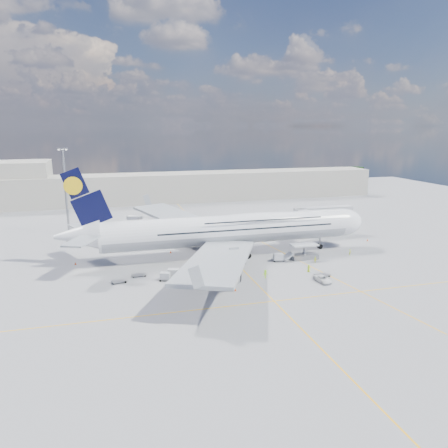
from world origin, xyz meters
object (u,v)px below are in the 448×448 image
object	(u,v)px
cone_nose	(368,240)
cone_wing_right_outer	(235,290)
dolly_nose_far	(322,275)
cone_wing_left_outer	(177,231)
cargo_loader	(303,254)
cone_wing_left_inner	(171,252)
baggage_tug	(219,277)
airliner	(230,229)
dolly_nose_near	(278,257)
catering_truck_inner	(188,231)
crew_nose	(350,252)
service_van	(323,279)
crew_wing	(177,283)
dolly_row_a	(139,275)
cone_wing_right_inner	(229,277)
light_mast	(66,190)
dolly_row_b	(173,273)
crew_loader	(315,260)
dolly_back	(119,281)
jet_bridge	(318,214)
catering_truck_outer	(137,222)
cone_tail	(75,264)
crew_tug	(265,274)
dolly_row_c	(165,276)
crew_van	(309,268)

from	to	relation	value
cone_nose	cone_wing_right_outer	world-z (taller)	cone_nose
dolly_nose_far	cone_wing_left_outer	distance (m)	53.47
cargo_loader	cone_wing_left_inner	bearing A→B (deg)	155.93
dolly_nose_far	baggage_tug	xyz separation A→B (m)	(-22.28, 3.05, 0.51)
airliner	dolly_nose_near	world-z (taller)	airliner
catering_truck_inner	crew_nose	bearing A→B (deg)	-53.32
service_van	crew_wing	world-z (taller)	crew_wing
dolly_row_a	cone_wing_right_inner	xyz separation A→B (m)	(18.28, -6.27, -0.05)
cone_wing_left_inner	cone_wing_right_inner	distance (m)	23.95
light_mast	dolly_row_b	size ratio (longest dim) A/B	7.17
crew_loader	cone_wing_right_outer	size ratio (longest dim) A/B	2.95
airliner	dolly_row_b	size ratio (longest dim) A/B	22.27
dolly_back	crew_wing	distance (m)	12.48
jet_bridge	catering_truck_inner	xyz separation A→B (m)	(-36.03, 10.78, -5.21)
dolly_back	baggage_tug	xyz separation A→B (m)	(20.03, -4.62, 0.53)
light_mast	cone_nose	distance (m)	88.54
crew_loader	cone_nose	world-z (taller)	crew_loader
dolly_nose_far	dolly_nose_near	distance (m)	13.64
dolly_nose_far	cone_wing_right_outer	world-z (taller)	cone_wing_right_outer
catering_truck_inner	airliner	bearing A→B (deg)	-87.38
dolly_nose_near	airliner	bearing A→B (deg)	149.02
crew_wing	cone_nose	distance (m)	61.67
dolly_row_a	dolly_back	size ratio (longest dim) A/B	0.95
catering_truck_outer	cone_wing_left_inner	world-z (taller)	catering_truck_outer
dolly_nose_far	cone_tail	world-z (taller)	cone_tail
airliner	dolly_row_b	distance (m)	21.29
service_van	crew_tug	bearing A→B (deg)	147.21
cone_wing_left_outer	cone_wing_right_inner	xyz separation A→B (m)	(3.84, -43.65, 0.02)
crew_loader	cone_nose	size ratio (longest dim) A/B	2.54
cargo_loader	catering_truck_outer	bearing A→B (deg)	128.96
dolly_row_c	baggage_tug	distance (m)	11.27
airliner	dolly_row_b	bearing A→B (deg)	-142.28
baggage_tug	catering_truck_inner	world-z (taller)	catering_truck_inner
dolly_row_a	cone_wing_right_inner	distance (m)	19.33
cone_wing_right_outer	cone_nose	bearing A→B (deg)	29.43
light_mast	airliner	bearing A→B (deg)	-41.00
dolly_row_c	crew_van	size ratio (longest dim) A/B	1.80
light_mast	dolly_nose_near	world-z (taller)	light_mast
airliner	cone_tail	bearing A→B (deg)	175.81
cargo_loader	baggage_tug	bearing A→B (deg)	-157.57
crew_wing	dolly_row_b	bearing A→B (deg)	-9.19
light_mast	crew_loader	xyz separation A→B (m)	(58.02, -46.16, -12.42)
crew_loader	crew_van	world-z (taller)	crew_van
cargo_loader	catering_truck_outer	world-z (taller)	catering_truck_outer
dolly_nose_near	cone_wing_right_inner	xyz separation A→B (m)	(-14.80, -8.37, -0.71)
crew_van	cone_wing_left_outer	xyz separation A→B (m)	(-22.07, 44.57, -0.57)
catering_truck_outer	cone_nose	world-z (taller)	catering_truck_outer
dolly_nose_far	crew_van	distance (m)	3.77
dolly_row_b	airliner	bearing A→B (deg)	54.03
crew_tug	cone_wing_left_outer	world-z (taller)	crew_tug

